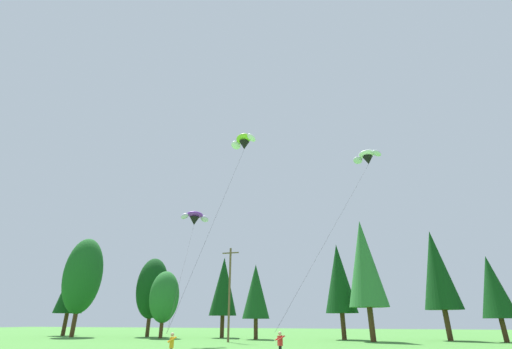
{
  "coord_description": "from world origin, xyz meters",
  "views": [
    {
      "loc": [
        8.74,
        1.61,
        2.37
      ],
      "look_at": [
        2.19,
        23.7,
        12.12
      ],
      "focal_mm": 24.23,
      "sensor_mm": 36.0,
      "label": 1
    }
  ],
  "objects_px": {
    "parafoil_kite_high_lime_white": "(244,142)",
    "parafoil_kite_mid_white": "(367,157)",
    "utility_pole": "(229,291)",
    "kite_flyer_mid": "(280,343)",
    "kite_flyer_near": "(171,345)",
    "parafoil_kite_far_purple": "(195,218)"
  },
  "relations": [
    {
      "from": "utility_pole",
      "to": "parafoil_kite_mid_white",
      "type": "relative_size",
      "value": 0.6
    },
    {
      "from": "utility_pole",
      "to": "kite_flyer_near",
      "type": "height_order",
      "value": "utility_pole"
    },
    {
      "from": "utility_pole",
      "to": "parafoil_kite_high_lime_white",
      "type": "bearing_deg",
      "value": -64.56
    },
    {
      "from": "utility_pole",
      "to": "kite_flyer_mid",
      "type": "bearing_deg",
      "value": -59.62
    },
    {
      "from": "kite_flyer_mid",
      "to": "parafoil_kite_high_lime_white",
      "type": "xyz_separation_m",
      "value": [
        -4.76,
        5.94,
        18.73
      ]
    },
    {
      "from": "parafoil_kite_high_lime_white",
      "to": "parafoil_kite_mid_white",
      "type": "xyz_separation_m",
      "value": [
        12.41,
        6.18,
        -0.62
      ]
    },
    {
      "from": "kite_flyer_mid",
      "to": "parafoil_kite_mid_white",
      "type": "relative_size",
      "value": 0.09
    },
    {
      "from": "utility_pole",
      "to": "kite_flyer_near",
      "type": "bearing_deg",
      "value": -78.21
    },
    {
      "from": "parafoil_kite_high_lime_white",
      "to": "parafoil_kite_far_purple",
      "type": "relative_size",
      "value": 1.03
    },
    {
      "from": "kite_flyer_near",
      "to": "parafoil_kite_high_lime_white",
      "type": "bearing_deg",
      "value": 83.95
    },
    {
      "from": "utility_pole",
      "to": "parafoil_kite_far_purple",
      "type": "bearing_deg",
      "value": -123.24
    },
    {
      "from": "parafoil_kite_high_lime_white",
      "to": "utility_pole",
      "type": "bearing_deg",
      "value": 115.44
    },
    {
      "from": "parafoil_kite_mid_white",
      "to": "parafoil_kite_far_purple",
      "type": "xyz_separation_m",
      "value": [
        -20.97,
        0.68,
        -5.11
      ]
    },
    {
      "from": "utility_pole",
      "to": "parafoil_kite_mid_white",
      "type": "xyz_separation_m",
      "value": [
        17.9,
        -5.36,
        13.37
      ]
    },
    {
      "from": "utility_pole",
      "to": "kite_flyer_near",
      "type": "distance_m",
      "value": 22.31
    },
    {
      "from": "parafoil_kite_far_purple",
      "to": "kite_flyer_near",
      "type": "bearing_deg",
      "value": -65.68
    },
    {
      "from": "utility_pole",
      "to": "kite_flyer_near",
      "type": "relative_size",
      "value": 6.48
    },
    {
      "from": "kite_flyer_near",
      "to": "parafoil_kite_mid_white",
      "type": "height_order",
      "value": "parafoil_kite_mid_white"
    },
    {
      "from": "kite_flyer_near",
      "to": "parafoil_kite_far_purple",
      "type": "bearing_deg",
      "value": 114.32
    },
    {
      "from": "kite_flyer_near",
      "to": "kite_flyer_mid",
      "type": "bearing_deg",
      "value": 33.57
    },
    {
      "from": "parafoil_kite_high_lime_white",
      "to": "parafoil_kite_mid_white",
      "type": "bearing_deg",
      "value": 26.47
    },
    {
      "from": "utility_pole",
      "to": "parafoil_kite_far_purple",
      "type": "relative_size",
      "value": 0.59
    }
  ]
}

